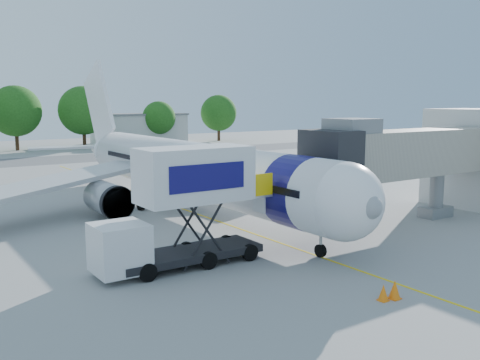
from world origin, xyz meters
TOP-DOWN VIEW (x-y plane):
  - ground at (0.00, 0.00)m, footprint 160.00×160.00m
  - guidance_line at (0.00, 0.00)m, footprint 0.15×70.00m
  - taxiway_strip at (0.00, 42.00)m, footprint 120.00×10.00m
  - aircraft at (0.00, 4.12)m, footprint 34.17×37.73m
  - jet_bridge at (7.99, -7.00)m, footprint 13.90×3.20m
  - catering_hiloader at (-6.27, -7.00)m, footprint 8.50×2.44m
  - ground_tug at (-1.86, -16.61)m, footprint 3.55×2.54m
  - safety_cone_a at (-1.98, -15.14)m, footprint 0.41×0.41m
  - safety_cone_b at (-1.46, -15.25)m, footprint 0.47×0.47m
  - outbuilding_right at (22.00, 62.00)m, footprint 16.40×7.40m
  - tree_d at (0.31, 58.70)m, footprint 7.76×7.76m
  - tree_e at (10.18, 56.94)m, footprint 7.77×7.77m
  - tree_f at (24.43, 59.03)m, footprint 5.88×5.88m
  - tree_g at (36.41, 58.10)m, footprint 6.80×6.80m

SIDE VIEW (x-z plane):
  - ground at x=0.00m, z-range 0.00..0.00m
  - taxiway_strip at x=0.00m, z-range 0.00..0.01m
  - guidance_line at x=0.00m, z-range 0.00..0.01m
  - safety_cone_a at x=-1.98m, z-range -0.01..0.63m
  - safety_cone_b at x=-1.46m, z-range -0.02..0.73m
  - ground_tug at x=-1.86m, z-range 0.03..1.31m
  - outbuilding_right at x=22.00m, z-range 0.01..5.31m
  - catering_hiloader at x=-6.27m, z-range 0.01..5.51m
  - aircraft at x=0.00m, z-range -2.73..8.62m
  - jet_bridge at x=7.99m, z-range 1.04..7.64m
  - tree_f at x=24.43m, z-range 0.80..8.30m
  - tree_g at x=36.41m, z-range 0.92..9.60m
  - tree_d at x=0.31m, z-range 1.06..10.96m
  - tree_e at x=10.18m, z-range 1.06..10.96m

